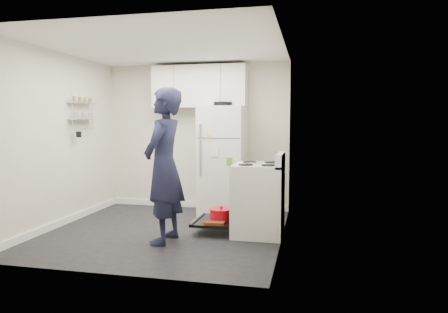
% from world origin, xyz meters
% --- Properties ---
extents(room, '(3.21, 3.21, 2.51)m').
position_xyz_m(room, '(-0.03, 0.03, 1.21)').
color(room, black).
rests_on(room, ground).
extents(electric_range, '(0.66, 0.76, 1.10)m').
position_xyz_m(electric_range, '(1.26, 0.15, 0.47)').
color(electric_range, silver).
rests_on(electric_range, ground).
extents(open_oven_door, '(0.55, 0.70, 0.24)m').
position_xyz_m(open_oven_door, '(0.72, 0.14, 0.20)').
color(open_oven_door, black).
rests_on(open_oven_door, ground).
extents(refrigerator, '(0.72, 0.74, 1.83)m').
position_xyz_m(refrigerator, '(0.54, 1.25, 0.89)').
color(refrigerator, white).
rests_on(refrigerator, ground).
extents(upper_cabinets, '(1.60, 0.33, 0.70)m').
position_xyz_m(upper_cabinets, '(0.10, 1.43, 2.10)').
color(upper_cabinets, silver).
rests_on(upper_cabinets, room).
extents(wall_shelf_rack, '(0.14, 0.60, 0.61)m').
position_xyz_m(wall_shelf_rack, '(-1.52, 0.49, 1.68)').
color(wall_shelf_rack, '#B2B2B7').
rests_on(wall_shelf_rack, room).
extents(person, '(0.49, 0.72, 1.93)m').
position_xyz_m(person, '(0.17, -0.45, 0.97)').
color(person, '#191B38').
rests_on(person, ground).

